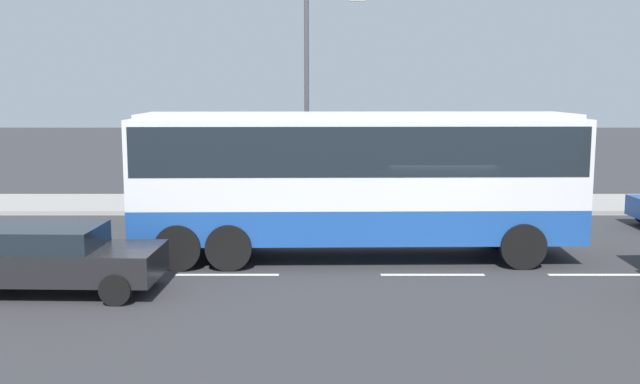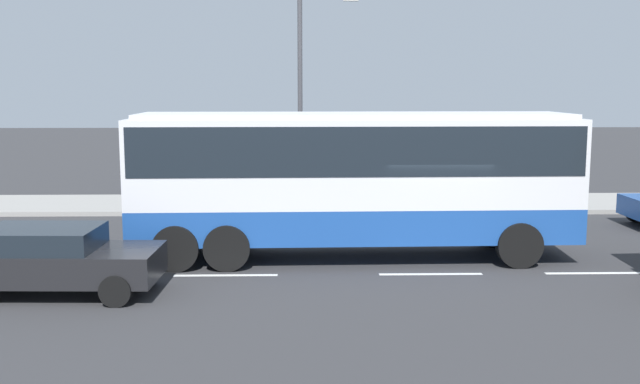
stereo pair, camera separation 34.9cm
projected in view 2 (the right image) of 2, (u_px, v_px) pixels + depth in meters
ground_plane at (431, 258)px, 18.53m from camera, size 120.00×120.00×0.00m
sidewalk_curb at (391, 204)px, 26.72m from camera, size 80.00×4.00×0.15m
lane_centreline at (265, 275)px, 16.86m from camera, size 27.75×0.16×0.01m
coach_bus at (354, 169)px, 18.24m from camera, size 11.04×2.82×3.67m
car_black_sedan at (53, 258)px, 15.22m from camera, size 4.29×2.07×1.42m
pedestrian_near_curb at (407, 177)px, 25.66m from camera, size 0.32×0.32×1.75m
street_lamp at (306, 86)px, 24.31m from camera, size 2.00×0.24×7.28m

